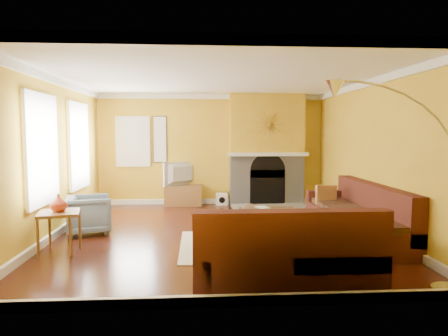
{
  "coord_description": "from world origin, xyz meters",
  "views": [
    {
      "loc": [
        -0.32,
        -6.86,
        1.75
      ],
      "look_at": [
        0.15,
        0.4,
        1.12
      ],
      "focal_mm": 32.0,
      "sensor_mm": 36.0,
      "label": 1
    }
  ],
  "objects": [
    {
      "name": "mantel",
      "position": [
        1.35,
        2.56,
        1.25
      ],
      "size": [
        1.92,
        0.22,
        0.08
      ],
      "primitive_type": "cube",
      "color": "white",
      "rests_on": "fireplace"
    },
    {
      "name": "book",
      "position": [
        0.76,
        0.26,
        0.39
      ],
      "size": [
        0.27,
        0.31,
        0.03
      ],
      "primitive_type": "imported",
      "rotation": [
        0.0,
        0.0,
        0.36
      ],
      "color": "white",
      "rests_on": "coffee_table"
    },
    {
      "name": "wall_back",
      "position": [
        0.0,
        3.01,
        1.35
      ],
      "size": [
        5.5,
        0.02,
        2.7
      ],
      "primitive_type": "cube",
      "color": "gold",
      "rests_on": "ground"
    },
    {
      "name": "sunburst",
      "position": [
        1.35,
        2.57,
        1.95
      ],
      "size": [
        0.7,
        0.04,
        0.7
      ],
      "primitive_type": null,
      "color": "olive",
      "rests_on": "fireplace"
    },
    {
      "name": "wall_left",
      "position": [
        -2.76,
        0.0,
        1.35
      ],
      "size": [
        0.02,
        6.0,
        2.7
      ],
      "primitive_type": "cube",
      "color": "gold",
      "rests_on": "ground"
    },
    {
      "name": "arc_lamp",
      "position": [
        1.81,
        -2.8,
        1.14
      ],
      "size": [
        1.44,
        0.36,
        2.28
      ],
      "primitive_type": null,
      "color": "silver",
      "rests_on": "floor"
    },
    {
      "name": "media_console",
      "position": [
        -0.69,
        2.77,
        0.25
      ],
      "size": [
        0.89,
        0.4,
        0.49
      ],
      "primitive_type": "cube",
      "color": "brown",
      "rests_on": "floor"
    },
    {
      "name": "window_left_far",
      "position": [
        -2.72,
        -0.6,
        1.5
      ],
      "size": [
        0.06,
        1.22,
        1.72
      ],
      "primitive_type": "cube",
      "color": "white",
      "rests_on": "wall_left"
    },
    {
      "name": "armchair",
      "position": [
        -2.23,
        0.15,
        0.34
      ],
      "size": [
        0.91,
        0.89,
        0.67
      ],
      "primitive_type": "imported",
      "rotation": [
        0.0,
        0.0,
        1.86
      ],
      "color": "slate",
      "rests_on": "floor"
    },
    {
      "name": "baseboard",
      "position": [
        0.0,
        0.0,
        0.06
      ],
      "size": [
        5.5,
        6.0,
        0.12
      ],
      "primitive_type": null,
      "color": "white",
      "rests_on": "floor"
    },
    {
      "name": "hearth",
      "position": [
        1.35,
        2.25,
        0.03
      ],
      "size": [
        1.8,
        0.7,
        0.06
      ],
      "primitive_type": "cube",
      "color": "#98948F",
      "rests_on": "floor"
    },
    {
      "name": "fireplace",
      "position": [
        1.35,
        2.8,
        1.35
      ],
      "size": [
        1.8,
        0.4,
        2.7
      ],
      "primitive_type": null,
      "color": "#98948F",
      "rests_on": "floor"
    },
    {
      "name": "coffee_table",
      "position": [
        0.91,
        0.17,
        0.19
      ],
      "size": [
        1.24,
        1.24,
        0.38
      ],
      "primitive_type": null,
      "rotation": [
        0.0,
        0.0,
        -0.37
      ],
      "color": "white",
      "rests_on": "floor"
    },
    {
      "name": "side_table",
      "position": [
        -2.34,
        -1.02,
        0.31
      ],
      "size": [
        0.67,
        0.67,
        0.62
      ],
      "primitive_type": null,
      "rotation": [
        0.0,
        0.0,
        0.24
      ],
      "color": "brown",
      "rests_on": "floor"
    },
    {
      "name": "tv",
      "position": [
        -0.69,
        2.77,
        0.77
      ],
      "size": [
        0.84,
        0.73,
        0.57
      ],
      "primitive_type": "imported",
      "rotation": [
        0.0,
        0.0,
        3.83
      ],
      "color": "black",
      "rests_on": "media_console"
    },
    {
      "name": "subwoofer",
      "position": [
        0.25,
        2.8,
        0.14
      ],
      "size": [
        0.28,
        0.28,
        0.28
      ],
      "primitive_type": "cube",
      "color": "white",
      "rests_on": "floor"
    },
    {
      "name": "wall_art",
      "position": [
        -1.25,
        2.97,
        1.6
      ],
      "size": [
        0.34,
        0.04,
        1.14
      ],
      "primitive_type": "cube",
      "color": "white",
      "rests_on": "wall_back"
    },
    {
      "name": "floor",
      "position": [
        0.0,
        0.0,
        -0.01
      ],
      "size": [
        5.5,
        6.0,
        0.02
      ],
      "primitive_type": "cube",
      "color": "#501E10",
      "rests_on": "ground"
    },
    {
      "name": "window_back",
      "position": [
        -1.9,
        2.96,
        1.55
      ],
      "size": [
        0.82,
        0.06,
        1.22
      ],
      "primitive_type": "cube",
      "color": "white",
      "rests_on": "wall_back"
    },
    {
      "name": "sectional_sofa",
      "position": [
        1.18,
        -0.86,
        0.45
      ],
      "size": [
        3.13,
        3.69,
        0.9
      ],
      "primitive_type": null,
      "color": "#52211A",
      "rests_on": "floor"
    },
    {
      "name": "wall_right",
      "position": [
        2.76,
        0.0,
        1.35
      ],
      "size": [
        0.02,
        6.0,
        2.7
      ],
      "primitive_type": "cube",
      "color": "gold",
      "rests_on": "ground"
    },
    {
      "name": "rug",
      "position": [
        0.6,
        -0.8,
        0.01
      ],
      "size": [
        2.4,
        1.8,
        0.02
      ],
      "primitive_type": "cube",
      "color": "beige",
      "rests_on": "floor"
    },
    {
      "name": "window_left_near",
      "position": [
        -2.72,
        1.3,
        1.5
      ],
      "size": [
        0.06,
        1.22,
        1.72
      ],
      "primitive_type": "cube",
      "color": "white",
      "rests_on": "wall_left"
    },
    {
      "name": "wall_front",
      "position": [
        0.0,
        -3.01,
        1.35
      ],
      "size": [
        5.5,
        0.02,
        2.7
      ],
      "primitive_type": "cube",
      "color": "gold",
      "rests_on": "ground"
    },
    {
      "name": "ceiling",
      "position": [
        0.0,
        0.0,
        2.71
      ],
      "size": [
        5.5,
        6.0,
        0.02
      ],
      "primitive_type": "cube",
      "color": "white",
      "rests_on": "ground"
    },
    {
      "name": "crown_molding",
      "position": [
        0.0,
        0.0,
        2.64
      ],
      "size": [
        5.5,
        6.0,
        0.12
      ],
      "primitive_type": null,
      "color": "white",
      "rests_on": "ceiling"
    },
    {
      "name": "vase",
      "position": [
        -2.34,
        -1.02,
        0.75
      ],
      "size": [
        0.29,
        0.29,
        0.26
      ],
      "primitive_type": "imported",
      "rotation": [
        0.0,
        0.0,
        -0.2
      ],
      "color": "#D04327",
      "rests_on": "side_table"
    }
  ]
}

